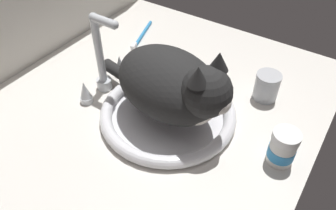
% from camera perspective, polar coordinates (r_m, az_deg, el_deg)
% --- Properties ---
extents(countertop, '(1.05, 0.78, 0.03)m').
position_cam_1_polar(countertop, '(0.82, -5.17, -3.24)').
color(countertop, silver).
rests_on(countertop, ground).
extents(backsplash_wall, '(1.05, 0.02, 0.37)m').
position_cam_1_polar(backsplash_wall, '(0.98, -25.48, 13.55)').
color(backsplash_wall, beige).
rests_on(backsplash_wall, ground).
extents(sink_basin, '(0.33, 0.33, 0.03)m').
position_cam_1_polar(sink_basin, '(0.80, 0.00, -1.41)').
color(sink_basin, white).
rests_on(sink_basin, countertop).
extents(faucet, '(0.17, 0.09, 0.22)m').
position_cam_1_polar(faucet, '(0.86, -11.17, 6.91)').
color(faucet, silver).
rests_on(faucet, countertop).
extents(cat, '(0.22, 0.39, 0.19)m').
position_cam_1_polar(cat, '(0.73, 1.14, 3.32)').
color(cat, black).
rests_on(cat, sink_basin).
extents(pill_bottle, '(0.06, 0.06, 0.08)m').
position_cam_1_polar(pill_bottle, '(0.73, 19.04, -6.99)').
color(pill_bottle, white).
rests_on(pill_bottle, countertop).
extents(metal_jar, '(0.06, 0.06, 0.07)m').
position_cam_1_polar(metal_jar, '(0.88, 16.55, 3.10)').
color(metal_jar, '#B2B5BA').
rests_on(metal_jar, countertop).
extents(toothbrush, '(0.17, 0.06, 0.02)m').
position_cam_1_polar(toothbrush, '(1.10, -4.56, 11.78)').
color(toothbrush, '#338CD1').
rests_on(toothbrush, countertop).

